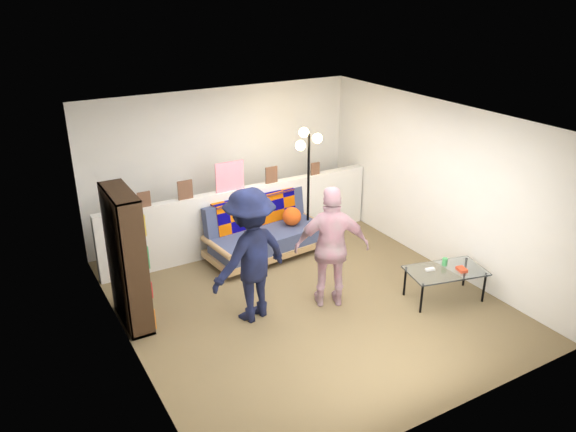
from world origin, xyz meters
The scene contains 10 objects.
ground centered at (0.00, 0.00, 0.00)m, with size 5.00×5.00×0.00m, color brown.
room_shell centered at (0.00, 0.47, 1.67)m, with size 4.60×5.05×2.45m.
half_wall_ledge centered at (0.00, 1.80, 0.50)m, with size 4.45×0.15×1.00m, color silver.
ledge_decor centered at (-0.23, 1.78, 1.18)m, with size 2.97×0.02×0.45m.
futon_sofa centered at (0.19, 1.42, 0.36)m, with size 1.90×1.05×0.78m.
bookshelf centered at (-2.08, 0.62, 0.80)m, with size 0.29×0.86×1.71m.
coffee_table centered at (1.63, -0.91, 0.40)m, with size 1.11×0.77×0.53m.
floor_lamp centered at (0.93, 1.42, 1.33)m, with size 0.44×0.36×1.88m.
person_left centered at (-0.76, -0.02, 0.85)m, with size 1.10×0.63×1.70m, color black.
person_right centered at (0.26, -0.25, 0.81)m, with size 0.94×0.39×1.61m, color pink.
Camera 1 is at (-3.38, -5.46, 3.90)m, focal length 35.00 mm.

